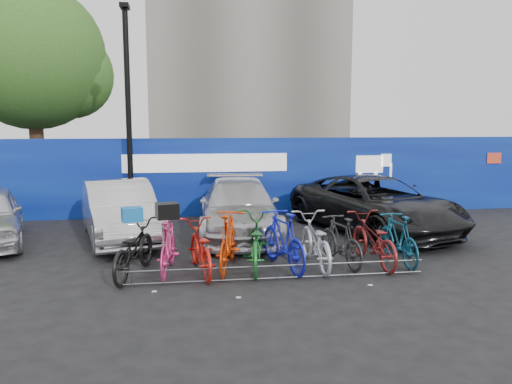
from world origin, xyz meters
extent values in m
plane|color=black|center=(0.00, 0.00, 0.00)|extent=(100.00, 100.00, 0.00)
cube|color=navy|center=(0.00, 6.00, 1.20)|extent=(22.00, 0.15, 2.40)
cube|color=white|center=(-1.00, 5.90, 1.65)|extent=(5.00, 0.02, 0.55)
cube|color=white|center=(4.20, 5.90, 1.55)|extent=(1.20, 0.02, 0.90)
cube|color=#E94729|center=(8.50, 5.90, 1.70)|extent=(0.50, 0.02, 0.35)
cylinder|color=#382314|center=(-7.00, 10.00, 2.00)|extent=(0.50, 0.50, 4.00)
sphere|color=#2D5B1C|center=(-7.00, 10.00, 5.20)|extent=(5.20, 5.20, 5.20)
sphere|color=#2D5B1C|center=(-5.80, 10.30, 4.60)|extent=(3.20, 3.20, 3.20)
cylinder|color=black|center=(-3.20, 5.40, 3.00)|extent=(0.16, 0.16, 6.00)
cube|color=black|center=(-3.20, 5.40, 6.05)|extent=(0.25, 0.50, 0.12)
cylinder|color=#595B60|center=(0.00, -0.60, 0.28)|extent=(5.60, 0.03, 0.03)
cylinder|color=#595B60|center=(0.00, -0.60, 0.05)|extent=(5.60, 0.03, 0.03)
cylinder|color=#595B60|center=(-2.60, -0.60, 0.14)|extent=(0.03, 0.03, 0.28)
cylinder|color=#595B60|center=(-1.30, -0.60, 0.14)|extent=(0.03, 0.03, 0.28)
cylinder|color=#595B60|center=(0.00, -0.60, 0.14)|extent=(0.03, 0.03, 0.28)
cylinder|color=#595B60|center=(1.30, -0.60, 0.14)|extent=(0.03, 0.03, 0.28)
cylinder|color=#595B60|center=(2.60, -0.60, 0.14)|extent=(0.03, 0.03, 0.28)
imported|color=silver|center=(-3.26, 3.15, 0.72)|extent=(2.58, 4.63, 1.44)
imported|color=#BCBCC2|center=(-0.29, 3.27, 0.70)|extent=(2.23, 4.94, 1.40)
imported|color=black|center=(3.30, 3.07, 0.74)|extent=(3.95, 5.79, 1.47)
imported|color=black|center=(-2.63, 0.06, 0.52)|extent=(1.17, 2.11, 1.05)
imported|color=#DA3077|center=(-1.99, 0.12, 0.54)|extent=(0.70, 1.83, 1.08)
imported|color=red|center=(-1.38, 0.04, 0.50)|extent=(0.95, 1.99, 1.01)
imported|color=red|center=(-0.83, 0.16, 0.58)|extent=(0.98, 2.01, 1.16)
imported|color=#196625|center=(-0.29, 0.21, 0.55)|extent=(1.03, 2.17, 1.09)
imported|color=#141DC3|center=(0.25, 0.08, 0.59)|extent=(0.99, 2.03, 1.18)
imported|color=#B9BCC1|center=(0.91, 0.17, 0.53)|extent=(0.74, 2.04, 1.06)
imported|color=#28292B|center=(1.46, 0.20, 0.51)|extent=(0.79, 1.76, 1.02)
imported|color=maroon|center=(2.11, 0.13, 0.52)|extent=(0.84, 2.03, 1.04)
imported|color=navy|center=(2.64, 0.13, 0.52)|extent=(0.56, 1.76, 1.05)
cube|color=#1467B5|center=(-2.63, 0.06, 1.18)|extent=(0.43, 0.37, 0.26)
cube|color=black|center=(-1.99, 0.12, 1.22)|extent=(0.47, 0.44, 0.30)
camera|label=1|loc=(-1.63, -9.30, 2.89)|focal=35.00mm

